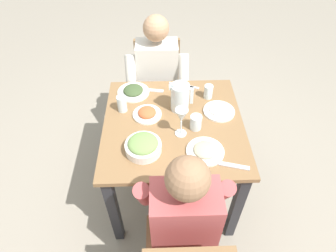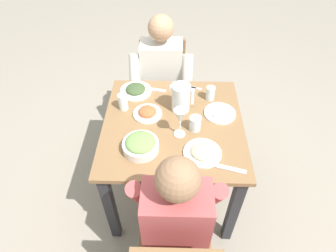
{
  "view_description": "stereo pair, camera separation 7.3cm",
  "coord_description": "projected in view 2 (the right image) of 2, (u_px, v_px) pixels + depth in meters",
  "views": [
    {
      "loc": [
        -0.08,
        -1.3,
        2.02
      ],
      "look_at": [
        -0.04,
        -0.04,
        0.75
      ],
      "focal_mm": 30.71,
      "sensor_mm": 36.0,
      "label": 1
    },
    {
      "loc": [
        -0.0,
        -1.3,
        2.02
      ],
      "look_at": [
        -0.04,
        -0.04,
        0.75
      ],
      "focal_mm": 30.71,
      "sensor_mm": 36.0,
      "label": 2
    }
  ],
  "objects": [
    {
      "name": "fork_far",
      "position": [
        155.0,
        90.0,
        2.05
      ],
      "size": [
        0.17,
        0.06,
        0.01
      ],
      "primitive_type": "cube",
      "rotation": [
        0.0,
        0.0,
        -0.18
      ],
      "color": "silver",
      "rests_on": "dining_table"
    },
    {
      "name": "diner_near",
      "position": [
        177.0,
        212.0,
        1.51
      ],
      "size": [
        0.48,
        0.53,
        1.15
      ],
      "color": "#B24C4C",
      "rests_on": "ground_plane"
    },
    {
      "name": "water_glass_by_pitcher",
      "position": [
        124.0,
        102.0,
        1.88
      ],
      "size": [
        0.06,
        0.06,
        0.11
      ],
      "primitive_type": "cylinder",
      "color": "silver",
      "rests_on": "dining_table"
    },
    {
      "name": "diner_far",
      "position": [
        162.0,
        84.0,
        2.29
      ],
      "size": [
        0.48,
        0.53,
        1.15
      ],
      "color": "silver",
      "rests_on": "ground_plane"
    },
    {
      "name": "salad_bowl",
      "position": [
        141.0,
        145.0,
        1.64
      ],
      "size": [
        0.21,
        0.21,
        0.09
      ],
      "color": "white",
      "rests_on": "dining_table"
    },
    {
      "name": "plate_beans",
      "position": [
        203.0,
        152.0,
        1.63
      ],
      "size": [
        0.22,
        0.22,
        0.04
      ],
      "color": "white",
      "rests_on": "dining_table"
    },
    {
      "name": "plate_rice_curry",
      "position": [
        148.0,
        112.0,
        1.86
      ],
      "size": [
        0.19,
        0.19,
        0.05
      ],
      "color": "white",
      "rests_on": "dining_table"
    },
    {
      "name": "plate_dolmas",
      "position": [
        136.0,
        90.0,
        2.03
      ],
      "size": [
        0.22,
        0.22,
        0.05
      ],
      "color": "white",
      "rests_on": "dining_table"
    },
    {
      "name": "knife_far",
      "position": [
        190.0,
        87.0,
        2.08
      ],
      "size": [
        0.18,
        0.08,
        0.01
      ],
      "primitive_type": "cube",
      "rotation": [
        0.0,
        0.0,
        -0.34
      ],
      "color": "silver",
      "rests_on": "dining_table"
    },
    {
      "name": "fork_near",
      "position": [
        231.0,
        169.0,
        1.56
      ],
      "size": [
        0.17,
        0.07,
        0.01
      ],
      "primitive_type": "cube",
      "rotation": [
        0.0,
        0.0,
        -0.26
      ],
      "color": "silver",
      "rests_on": "dining_table"
    },
    {
      "name": "dining_table",
      "position": [
        174.0,
        136.0,
        1.91
      ],
      "size": [
        0.89,
        0.89,
        0.74
      ],
      "color": "olive",
      "rests_on": "ground_plane"
    },
    {
      "name": "plate_yoghurt",
      "position": [
        221.0,
        113.0,
        1.87
      ],
      "size": [
        0.21,
        0.21,
        0.04
      ],
      "color": "white",
      "rests_on": "dining_table"
    },
    {
      "name": "ground_plane",
      "position": [
        173.0,
        187.0,
        2.34
      ],
      "size": [
        8.0,
        8.0,
        0.0
      ],
      "primitive_type": "plane",
      "color": "gray"
    },
    {
      "name": "salt_shaker",
      "position": [
        187.0,
        94.0,
        1.99
      ],
      "size": [
        0.03,
        0.03,
        0.05
      ],
      "color": "white",
      "rests_on": "dining_table"
    },
    {
      "name": "wine_glass",
      "position": [
        181.0,
        117.0,
        1.65
      ],
      "size": [
        0.08,
        0.08,
        0.2
      ],
      "color": "silver",
      "rests_on": "dining_table"
    },
    {
      "name": "chair_far",
      "position": [
        163.0,
        84.0,
        2.54
      ],
      "size": [
        0.4,
        0.4,
        0.86
      ],
      "color": "olive",
      "rests_on": "ground_plane"
    },
    {
      "name": "water_glass_near_left",
      "position": [
        211.0,
        93.0,
        1.96
      ],
      "size": [
        0.06,
        0.06,
        0.1
      ],
      "primitive_type": "cylinder",
      "color": "silver",
      "rests_on": "dining_table"
    },
    {
      "name": "water_glass_near_right",
      "position": [
        196.0,
        123.0,
        1.75
      ],
      "size": [
        0.07,
        0.07,
        0.09
      ],
      "primitive_type": "cylinder",
      "color": "silver",
      "rests_on": "dining_table"
    },
    {
      "name": "knife_near",
      "position": [
        185.0,
        86.0,
        2.09
      ],
      "size": [
        0.18,
        0.08,
        0.01
      ],
      "primitive_type": "cube",
      "rotation": [
        0.0,
        0.0,
        -0.36
      ],
      "color": "silver",
      "rests_on": "dining_table"
    },
    {
      "name": "water_pitcher",
      "position": [
        182.0,
        98.0,
        1.85
      ],
      "size": [
        0.16,
        0.12,
        0.19
      ],
      "color": "silver",
      "rests_on": "dining_table"
    }
  ]
}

